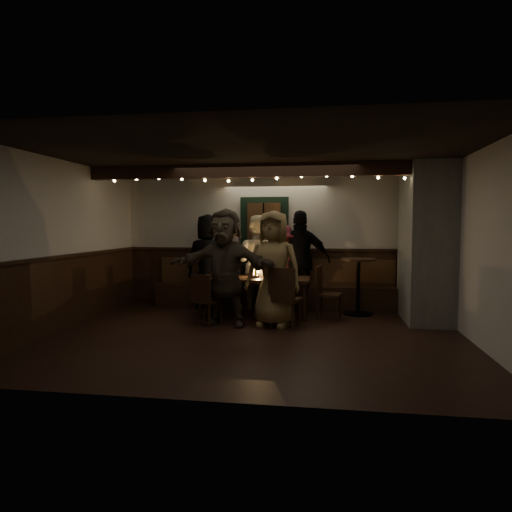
% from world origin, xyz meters
% --- Properties ---
extents(room, '(6.02, 5.01, 2.62)m').
position_xyz_m(room, '(1.07, 1.42, 1.07)').
color(room, black).
rests_on(room, ground).
extents(dining_table, '(1.92, 0.82, 0.83)m').
position_xyz_m(dining_table, '(-0.24, 1.40, 0.63)').
color(dining_table, black).
rests_on(dining_table, ground).
extents(chair_near_left, '(0.49, 0.49, 0.82)m').
position_xyz_m(chair_near_left, '(-0.91, 0.55, 0.46)').
color(chair_near_left, black).
rests_on(chair_near_left, ground).
extents(chair_near_right, '(0.52, 0.52, 0.95)m').
position_xyz_m(chair_near_right, '(0.36, 0.53, 0.53)').
color(chair_near_right, black).
rests_on(chair_near_right, ground).
extents(chair_end, '(0.48, 0.48, 0.90)m').
position_xyz_m(chair_end, '(0.98, 1.42, 0.51)').
color(chair_end, black).
rests_on(chair_end, ground).
extents(high_top, '(0.63, 0.63, 1.01)m').
position_xyz_m(high_top, '(1.58, 1.84, 0.64)').
color(high_top, black).
rests_on(high_top, ground).
extents(person_a, '(0.89, 0.58, 1.81)m').
position_xyz_m(person_a, '(-1.24, 2.07, 0.91)').
color(person_a, black).
rests_on(person_a, ground).
extents(person_b, '(0.56, 0.38, 1.50)m').
position_xyz_m(person_b, '(-0.74, 2.05, 0.75)').
color(person_b, '#232430').
rests_on(person_b, ground).
extents(person_c, '(1.03, 0.90, 1.79)m').
position_xyz_m(person_c, '(-0.29, 2.04, 0.89)').
color(person_c, beige).
rests_on(person_c, ground).
extents(person_d, '(1.11, 0.73, 1.61)m').
position_xyz_m(person_d, '(0.17, 2.16, 0.80)').
color(person_d, maroon).
rests_on(person_d, ground).
extents(person_e, '(1.10, 0.46, 1.88)m').
position_xyz_m(person_e, '(0.54, 2.13, 0.94)').
color(person_e, black).
rests_on(person_e, ground).
extents(person_f, '(1.80, 0.81, 1.87)m').
position_xyz_m(person_f, '(-0.59, 0.62, 0.94)').
color(person_f, '#433829').
rests_on(person_f, ground).
extents(person_g, '(0.98, 0.73, 1.83)m').
position_xyz_m(person_g, '(0.18, 0.68, 0.92)').
color(person_g, olive).
rests_on(person_g, ground).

